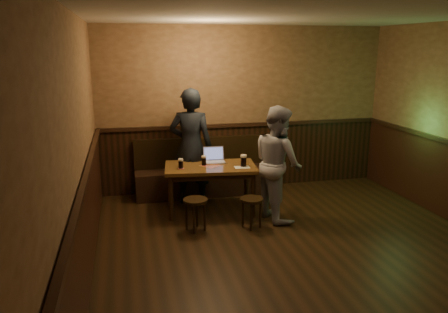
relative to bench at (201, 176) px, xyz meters
name	(u,v)px	position (x,y,z in m)	size (l,w,h in m)	color
room	(309,159)	(0.81, -2.53, 0.89)	(5.04, 6.04, 2.84)	black
bench	(201,176)	(0.00, 0.00, 0.00)	(2.20, 0.50, 0.95)	black
pub_table	(210,172)	(0.00, -0.84, 0.31)	(1.43, 0.92, 0.72)	#563A18
stool_left	(195,205)	(-0.34, -1.49, 0.05)	(0.42, 0.42, 0.45)	black
stool_right	(252,204)	(0.43, -1.58, 0.03)	(0.40, 0.40, 0.43)	black
pint_left	(181,164)	(-0.45, -0.89, 0.48)	(0.09, 0.09, 0.15)	#AF1533
pint_mid	(204,161)	(-0.09, -0.80, 0.48)	(0.09, 0.09, 0.15)	#AF1533
pint_right	(244,161)	(0.47, -0.99, 0.50)	(0.12, 0.12, 0.18)	#AF1533
laptop	(214,158)	(0.10, -0.63, 0.47)	(0.33, 0.27, 0.23)	silver
menu	(242,167)	(0.44, -1.03, 0.41)	(0.22, 0.15, 0.00)	silver
person_suit	(191,147)	(-0.22, -0.39, 0.61)	(0.67, 0.44, 1.84)	black
person_grey	(278,163)	(0.89, -1.29, 0.52)	(0.80, 0.63, 1.65)	#98989D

